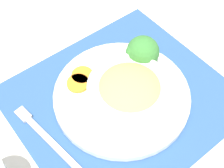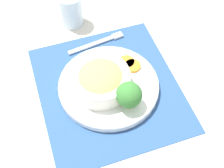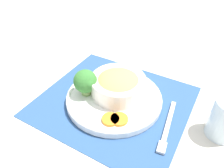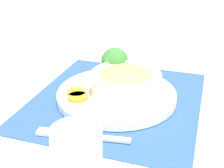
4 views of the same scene
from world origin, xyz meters
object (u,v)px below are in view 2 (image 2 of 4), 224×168
object	(u,v)px
broccoli_floret	(129,95)
bowl	(100,79)
water_glass	(71,11)
fork	(101,41)

from	to	relation	value
broccoli_floret	bowl	bearing A→B (deg)	-145.89
water_glass	fork	size ratio (longest dim) A/B	0.59
bowl	fork	xyz separation A→B (m)	(-0.17, 0.05, -0.04)
broccoli_floret	fork	bearing A→B (deg)	-179.01
bowl	water_glass	xyz separation A→B (m)	(-0.29, -0.02, -0.00)
bowl	fork	bearing A→B (deg)	163.71
bowl	broccoli_floret	xyz separation A→B (m)	(0.08, 0.05, 0.01)
broccoli_floret	fork	size ratio (longest dim) A/B	0.44
fork	broccoli_floret	bearing A→B (deg)	-8.49
broccoli_floret	fork	distance (m)	0.26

